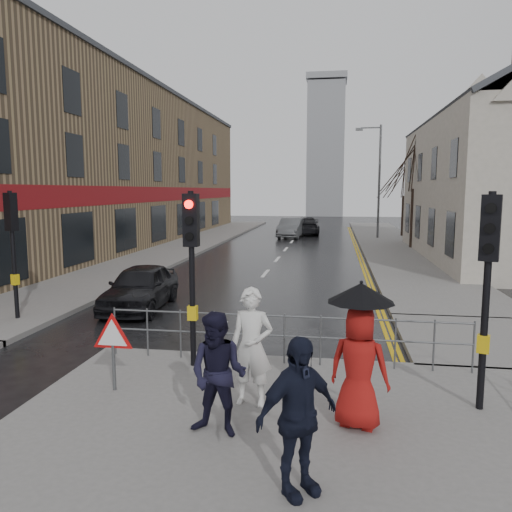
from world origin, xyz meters
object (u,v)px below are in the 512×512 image
(pedestrian_b, at_px, (218,374))
(pedestrian_with_umbrella, at_px, (359,351))
(pedestrian_a, at_px, (252,347))
(car_parked, at_px, (140,287))
(car_mid, at_px, (291,228))
(pedestrian_d, at_px, (297,416))

(pedestrian_b, bearing_deg, pedestrian_with_umbrella, 25.20)
(pedestrian_a, height_order, car_parked, pedestrian_a)
(car_mid, bearing_deg, car_parked, -91.56)
(pedestrian_d, bearing_deg, car_parked, 80.91)
(pedestrian_a, xyz_separation_m, pedestrian_d, (0.89, -2.28, -0.03))
(car_parked, bearing_deg, pedestrian_with_umbrella, -51.75)
(pedestrian_with_umbrella, distance_m, pedestrian_d, 1.92)
(car_parked, height_order, car_mid, car_mid)
(pedestrian_with_umbrella, xyz_separation_m, pedestrian_d, (-0.76, -1.75, -0.22))
(pedestrian_d, distance_m, car_mid, 32.37)
(car_parked, relative_size, car_mid, 0.88)
(pedestrian_b, height_order, car_mid, pedestrian_b)
(pedestrian_a, xyz_separation_m, pedestrian_with_umbrella, (1.65, -0.53, 0.19))
(pedestrian_a, height_order, pedestrian_b, pedestrian_a)
(pedestrian_b, relative_size, car_parked, 0.45)
(pedestrian_b, bearing_deg, pedestrian_d, -35.86)
(pedestrian_b, relative_size, pedestrian_with_umbrella, 0.82)
(pedestrian_a, relative_size, pedestrian_b, 1.08)
(pedestrian_a, xyz_separation_m, car_mid, (-1.95, 29.97, -0.36))
(pedestrian_b, height_order, pedestrian_with_umbrella, pedestrian_with_umbrella)
(car_parked, bearing_deg, pedestrian_a, -58.30)
(pedestrian_a, distance_m, car_parked, 7.84)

